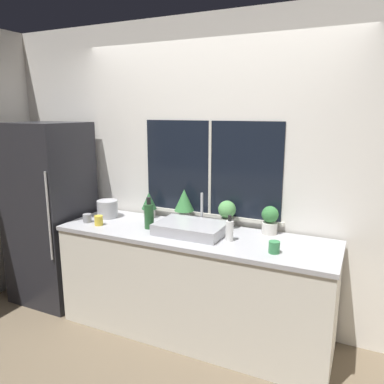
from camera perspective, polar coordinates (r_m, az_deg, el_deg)
ground_plane at (r=3.27m, az=-2.58°, el=-23.26°), size 14.00×14.00×0.00m
wall_back at (r=3.37m, az=3.01°, el=2.86°), size 8.00×0.09×2.70m
wall_left at (r=5.20m, az=-16.68°, el=5.69°), size 0.06×7.00×2.70m
counter at (r=3.29m, az=0.10°, el=-13.78°), size 2.33×0.69×0.91m
refrigerator at (r=4.01m, az=-20.75°, el=-3.04°), size 0.71×0.66×1.79m
sink at (r=3.11m, az=-0.15°, el=-5.50°), size 0.56×0.44×0.30m
potted_plant_far_left at (r=3.57m, az=-6.57°, el=-1.77°), size 0.14×0.14×0.24m
potted_plant_center_left at (r=3.38m, az=-1.20°, el=-1.59°), size 0.18×0.18×0.30m
potted_plant_center_right at (r=3.24m, az=5.35°, el=-3.06°), size 0.15×0.15×0.24m
potted_plant_far_right at (r=3.14m, az=11.78°, el=-4.12°), size 0.14×0.14×0.23m
soap_bottle at (r=2.94m, az=5.74°, el=-5.81°), size 0.06×0.06×0.21m
bottle_tall at (r=3.24m, az=-6.57°, el=-3.57°), size 0.08×0.08×0.27m
mug_yellow at (r=3.42m, az=-14.03°, el=-4.22°), size 0.07×0.07×0.09m
mug_grey at (r=3.54m, az=-15.69°, el=-3.86°), size 0.08×0.08×0.08m
mug_green at (r=2.76m, az=12.41°, el=-8.21°), size 0.08×0.08×0.09m
kettle at (r=3.65m, az=-12.76°, el=-2.41°), size 0.19×0.19×0.18m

